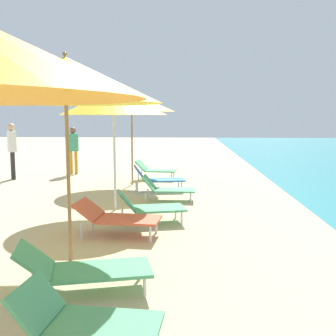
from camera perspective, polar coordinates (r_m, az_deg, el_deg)
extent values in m
cube|color=#4CA572|center=(3.63, -8.96, -21.20)|extent=(0.97, 0.68, 0.04)
cube|color=#4CA572|center=(3.75, -18.08, -17.55)|extent=(0.33, 0.63, 0.33)
cylinder|color=silver|center=(3.84, -2.15, -21.79)|extent=(0.04, 0.04, 0.24)
cylinder|color=silver|center=(4.12, -16.97, -20.03)|extent=(0.04, 0.04, 0.24)
cylinder|color=olive|center=(5.67, -13.81, -2.15)|extent=(0.05, 0.05, 2.16)
cone|color=yellow|center=(5.62, -14.25, 11.91)|extent=(2.57, 2.57, 0.61)
sphere|color=olive|center=(5.66, -14.35, 15.28)|extent=(0.06, 0.06, 0.06)
cube|color=#D8593F|center=(6.81, -5.53, -7.21)|extent=(1.09, 0.75, 0.04)
cube|color=#D8593F|center=(6.97, -11.11, -5.71)|extent=(0.44, 0.69, 0.29)
cylinder|color=silver|center=(7.03, -1.66, -8.02)|extent=(0.04, 0.04, 0.27)
cylinder|color=silver|center=(6.50, -2.51, -9.29)|extent=(0.04, 0.04, 0.27)
cylinder|color=silver|center=(7.30, -10.56, -7.56)|extent=(0.04, 0.04, 0.27)
cylinder|color=silver|center=(6.80, -12.08, -8.71)|extent=(0.04, 0.04, 0.27)
cube|color=#4CA572|center=(4.81, -9.26, -13.99)|extent=(1.22, 0.85, 0.04)
cube|color=#4CA572|center=(4.79, -18.34, -12.15)|extent=(0.52, 0.69, 0.34)
cylinder|color=silver|center=(5.13, -4.08, -14.16)|extent=(0.04, 0.04, 0.23)
cylinder|color=silver|center=(4.66, -3.29, -16.42)|extent=(0.04, 0.04, 0.23)
cylinder|color=silver|center=(5.14, -18.40, -14.46)|extent=(0.04, 0.04, 0.23)
cylinder|color=silver|center=(4.67, -19.24, -16.74)|extent=(0.04, 0.04, 0.23)
cylinder|color=silver|center=(8.64, -7.52, 0.70)|extent=(0.05, 0.05, 2.02)
cone|color=yellow|center=(8.59, -7.66, 9.12)|extent=(2.23, 2.23, 0.51)
sphere|color=silver|center=(8.61, -7.69, 11.02)|extent=(0.06, 0.06, 0.06)
cube|color=#4CA572|center=(9.65, 0.94, -3.13)|extent=(0.97, 0.56, 0.04)
cube|color=#4CA572|center=(9.66, -2.68, -2.05)|extent=(0.30, 0.56, 0.34)
cylinder|color=silver|center=(9.89, 3.20, -3.68)|extent=(0.04, 0.04, 0.23)
cylinder|color=silver|center=(9.44, 3.20, -4.21)|extent=(0.04, 0.04, 0.23)
cylinder|color=silver|center=(9.94, -2.87, -3.62)|extent=(0.04, 0.04, 0.23)
cylinder|color=silver|center=(9.50, -3.16, -4.14)|extent=(0.04, 0.04, 0.23)
cube|color=#4CA572|center=(7.66, -1.29, -5.69)|extent=(1.08, 0.85, 0.04)
cube|color=#4CA572|center=(7.55, -5.89, -4.55)|extent=(0.44, 0.69, 0.34)
cylinder|color=silver|center=(8.02, 1.08, -6.17)|extent=(0.04, 0.04, 0.25)
cylinder|color=silver|center=(7.51, 1.94, -7.10)|extent=(0.04, 0.04, 0.25)
cylinder|color=silver|center=(7.88, -6.44, -6.47)|extent=(0.04, 0.04, 0.25)
cylinder|color=silver|center=(7.36, -6.11, -7.45)|extent=(0.04, 0.04, 0.25)
cylinder|color=olive|center=(11.88, -5.08, 2.76)|extent=(0.05, 0.05, 2.14)
cone|color=yellow|center=(11.85, -5.15, 9.21)|extent=(2.51, 2.51, 0.53)
sphere|color=olive|center=(11.86, -5.17, 10.64)|extent=(0.06, 0.06, 0.06)
cube|color=#4CA572|center=(12.86, -1.05, -0.37)|extent=(1.01, 0.70, 0.04)
cube|color=#4CA572|center=(12.95, -3.79, 0.42)|extent=(0.37, 0.64, 0.32)
cylinder|color=silver|center=(13.09, 0.78, -0.91)|extent=(0.04, 0.04, 0.27)
cylinder|color=silver|center=(12.58, 0.50, -1.24)|extent=(0.04, 0.04, 0.27)
cylinder|color=silver|center=(13.25, -3.75, -0.83)|extent=(0.04, 0.04, 0.27)
cylinder|color=silver|center=(12.75, -4.20, -1.15)|extent=(0.04, 0.04, 0.27)
cube|color=blue|center=(10.90, -0.51, -1.68)|extent=(1.15, 0.78, 0.04)
cube|color=blue|center=(10.81, -4.00, -0.68)|extent=(0.40, 0.64, 0.39)
cylinder|color=silver|center=(11.22, 1.51, -2.25)|extent=(0.04, 0.04, 0.28)
cylinder|color=silver|center=(10.74, 1.93, -2.68)|extent=(0.04, 0.04, 0.28)
cylinder|color=silver|center=(11.10, -4.50, -2.37)|extent=(0.04, 0.04, 0.28)
cylinder|color=silver|center=(10.61, -4.36, -2.81)|extent=(0.04, 0.04, 0.28)
cylinder|color=#262628|center=(13.89, -21.04, 0.36)|extent=(0.11, 0.11, 0.88)
cylinder|color=#262628|center=(13.73, -20.91, 0.28)|extent=(0.11, 0.11, 0.88)
cube|color=silver|center=(13.74, -21.12, 3.52)|extent=(0.38, 0.42, 0.66)
sphere|color=#D8A87F|center=(13.73, -21.21, 5.39)|extent=(0.24, 0.24, 0.24)
cylinder|color=orange|center=(14.43, -12.80, 0.75)|extent=(0.11, 0.11, 0.81)
cylinder|color=orange|center=(14.45, -13.47, 0.73)|extent=(0.11, 0.11, 0.81)
cube|color=#3F9972|center=(14.38, -13.22, 3.54)|extent=(0.40, 0.28, 0.61)
sphere|color=brown|center=(14.36, -13.26, 5.17)|extent=(0.22, 0.22, 0.22)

